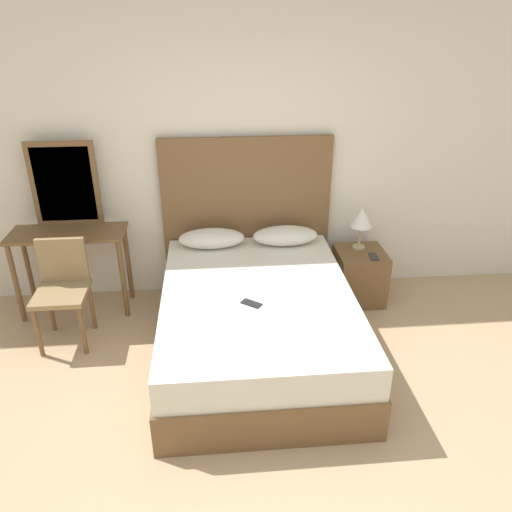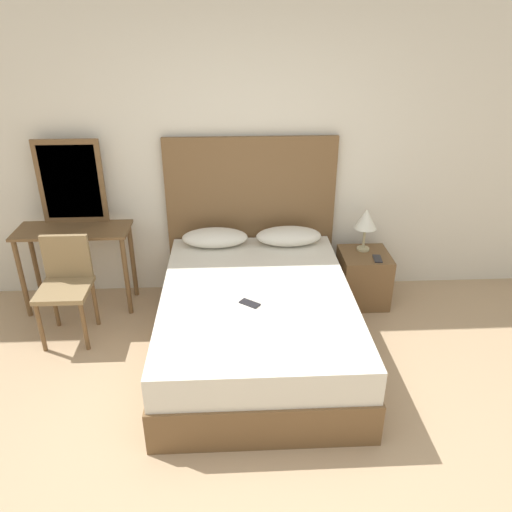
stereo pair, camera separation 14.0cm
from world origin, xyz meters
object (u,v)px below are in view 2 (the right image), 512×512
object	(u,v)px
bed	(257,322)
nightstand	(363,278)
table_lamp	(366,220)
chair	(66,281)
phone_on_bed	(250,303)
phone_on_nightstand	(378,259)
vanity_desk	(75,245)

from	to	relation	value
bed	nightstand	bearing A→B (deg)	35.53
table_lamp	chair	distance (m)	2.64
bed	chair	xyz separation A→B (m)	(-1.55, 0.36, 0.22)
phone_on_bed	table_lamp	distance (m)	1.51
phone_on_nightstand	chair	bearing A→B (deg)	-174.18
nightstand	vanity_desk	distance (m)	2.64
phone_on_bed	vanity_desk	bearing A→B (deg)	147.07
table_lamp	vanity_desk	bearing A→B (deg)	-179.36
nightstand	phone_on_nightstand	bearing A→B (deg)	-54.74
nightstand	vanity_desk	xyz separation A→B (m)	(-2.61, 0.06, 0.37)
phone_on_nightstand	vanity_desk	world-z (taller)	vanity_desk
vanity_desk	chair	size ratio (longest dim) A/B	1.15
phone_on_nightstand	chair	xyz separation A→B (m)	(-2.66, -0.27, 0.00)
phone_on_nightstand	vanity_desk	xyz separation A→B (m)	(-2.69, 0.17, 0.12)
phone_on_nightstand	chair	distance (m)	2.68
nightstand	table_lamp	xyz separation A→B (m)	(-0.00, 0.09, 0.54)
bed	table_lamp	xyz separation A→B (m)	(1.03, 0.83, 0.51)
phone_on_nightstand	vanity_desk	size ratio (longest dim) A/B	0.16
table_lamp	phone_on_nightstand	distance (m)	0.36
bed	chair	size ratio (longest dim) A/B	2.38
table_lamp	chair	xyz separation A→B (m)	(-2.58, -0.47, -0.29)
nightstand	phone_on_nightstand	xyz separation A→B (m)	(0.08, -0.11, 0.25)
bed	chair	distance (m)	1.61
phone_on_nightstand	bed	bearing A→B (deg)	-150.62
bed	nightstand	world-z (taller)	bed
bed	phone_on_nightstand	bearing A→B (deg)	29.38
phone_on_nightstand	chair	world-z (taller)	chair
nightstand	table_lamp	bearing A→B (deg)	92.38
bed	vanity_desk	bearing A→B (deg)	153.10
phone_on_bed	table_lamp	bearing A→B (deg)	42.76
nightstand	phone_on_nightstand	distance (m)	0.29
phone_on_bed	phone_on_nightstand	world-z (taller)	phone_on_bed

